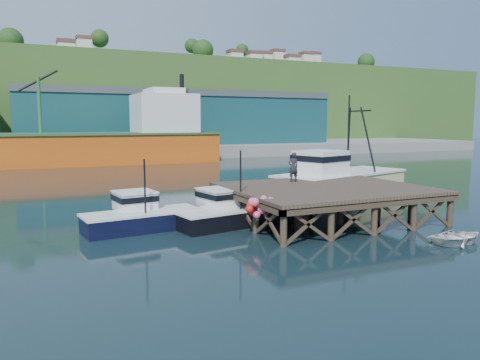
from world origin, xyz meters
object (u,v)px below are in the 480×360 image
boat_black (231,211)px  dinghy (459,237)px  boat_navy (140,215)px  dockworker (293,167)px  trawler (339,177)px

boat_black → dinghy: 12.67m
boat_navy → boat_black: boat_black is taller
dinghy → dockworker: dockworker is taller
dinghy → dockworker: (-3.55, 10.68, 2.81)m
boat_navy → boat_black: 5.44m
dockworker → trawler: bearing=-148.9°
boat_navy → dinghy: size_ratio=2.21×
trawler → dinghy: trawler is taller
trawler → dockworker: bearing=-167.6°
boat_navy → dinghy: bearing=-41.5°
dinghy → boat_black: bearing=42.6°
boat_black → dinghy: bearing=-55.4°
boat_navy → trawler: 17.85m
boat_navy → dockworker: boat_navy is taller
boat_navy → boat_black: bearing=-16.3°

